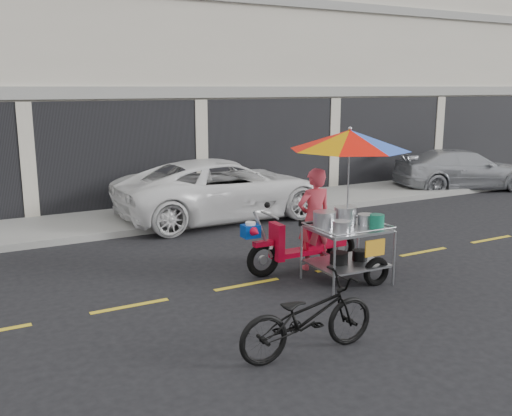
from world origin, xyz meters
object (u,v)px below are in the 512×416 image
near_bicycle (308,317)px  food_vendor_rig (335,183)px  silver_pickup (462,170)px  white_pickup (224,189)px

near_bicycle → food_vendor_rig: bearing=-40.7°
silver_pickup → near_bicycle: silver_pickup is taller
near_bicycle → silver_pickup: bearing=-54.8°
near_bicycle → food_vendor_rig: (2.05, 2.28, 1.15)m
white_pickup → food_vendor_rig: size_ratio=2.05×
white_pickup → silver_pickup: (8.52, 0.06, -0.11)m
white_pickup → food_vendor_rig: bearing=176.0°
white_pickup → silver_pickup: white_pickup is taller
food_vendor_rig → white_pickup: bearing=88.7°
near_bicycle → white_pickup: bearing=-16.5°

